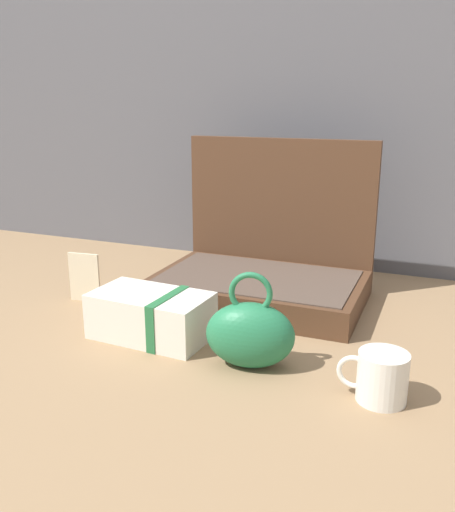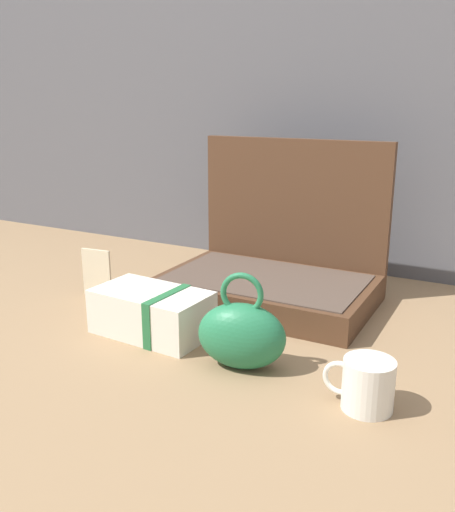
{
  "view_description": "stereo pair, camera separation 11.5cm",
  "coord_description": "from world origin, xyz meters",
  "views": [
    {
      "loc": [
        0.42,
        -1.04,
        0.49
      ],
      "look_at": [
        0.0,
        -0.02,
        0.17
      ],
      "focal_mm": 38.78,
      "sensor_mm": 36.0,
      "label": 1
    },
    {
      "loc": [
        0.52,
        -0.99,
        0.49
      ],
      "look_at": [
        0.0,
        -0.02,
        0.17
      ],
      "focal_mm": 38.78,
      "sensor_mm": 36.0,
      "label": 2
    }
  ],
  "objects": [
    {
      "name": "teal_pouch_handbag",
      "position": [
        0.1,
        -0.15,
        0.07
      ],
      "size": [
        0.18,
        0.12,
        0.19
      ],
      "color": "#237247",
      "rests_on": "ground_plane"
    },
    {
      "name": "back_wall",
      "position": [
        0.0,
        0.58,
        0.7
      ],
      "size": [
        3.2,
        0.06,
        1.4
      ],
      "primitive_type": "cube",
      "color": "#56565B",
      "rests_on": "ground_plane"
    },
    {
      "name": "open_suitcase",
      "position": [
        0.0,
        0.23,
        0.08
      ],
      "size": [
        0.5,
        0.34,
        0.39
      ],
      "color": "#4C301E",
      "rests_on": "ground_plane"
    },
    {
      "name": "ground_plane",
      "position": [
        0.0,
        0.0,
        0.0
      ],
      "size": [
        6.0,
        6.0,
        0.0
      ],
      "primitive_type": "plane",
      "color": "#8C6D4C"
    },
    {
      "name": "cream_toiletry_bag",
      "position": [
        -0.14,
        -0.1,
        0.05
      ],
      "size": [
        0.25,
        0.15,
        0.1
      ],
      "color": "silver",
      "rests_on": "ground_plane"
    },
    {
      "name": "coffee_mug",
      "position": [
        0.34,
        -0.18,
        0.04
      ],
      "size": [
        0.12,
        0.08,
        0.09
      ],
      "color": "silver",
      "rests_on": "ground_plane"
    },
    {
      "name": "info_card_left",
      "position": [
        -0.4,
        0.03,
        0.06
      ],
      "size": [
        0.08,
        0.01,
        0.12
      ],
      "primitive_type": "cube",
      "rotation": [
        0.0,
        0.0,
        0.11
      ],
      "color": "beige",
      "rests_on": "ground_plane"
    }
  ]
}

